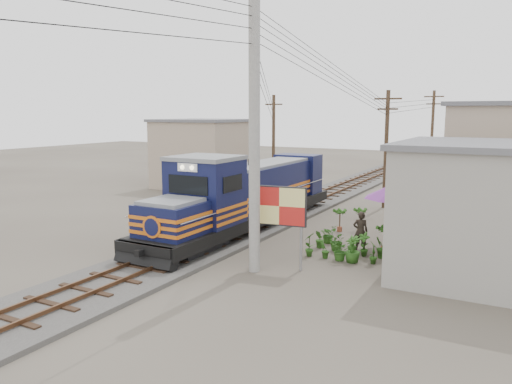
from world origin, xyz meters
The scene contains 16 objects.
ground centered at (0.00, 0.00, 0.00)m, with size 120.00×120.00×0.00m, color #473F35.
ballast centered at (0.00, 10.00, 0.08)m, with size 3.60×70.00×0.16m, color #595651.
track centered at (0.00, 10.00, 0.26)m, with size 1.15×70.00×0.12m.
locomotive centered at (0.00, 5.00, 1.65)m, with size 2.78×15.09×3.74m.
utility_pole_main centered at (3.50, -0.50, 5.00)m, with size 0.40×0.40×10.00m.
wooden_pole_mid centered at (4.50, 14.00, 3.68)m, with size 1.60×0.24×7.00m.
wooden_pole_far centered at (4.80, 28.00, 3.93)m, with size 1.60×0.24×7.50m.
wooden_pole_left centered at (-5.00, 18.00, 3.68)m, with size 1.60×0.24×7.00m.
power_lines centered at (-0.14, 8.49, 7.56)m, with size 9.65×19.00×3.30m.
shophouse_front centered at (11.50, 3.00, 2.36)m, with size 7.35×6.30×4.70m.
shophouse_back centered at (11.00, 22.00, 2.11)m, with size 6.30×6.30×4.20m.
shophouse_left centered at (-10.00, 16.00, 2.61)m, with size 6.30×6.30×5.20m.
billboard centered at (4.17, 0.19, 2.26)m, with size 1.98×0.44×3.08m.
market_umbrella centered at (7.14, 5.00, 2.45)m, with size 3.04×3.04×2.78m.
vendor centered at (6.10, 3.88, 0.84)m, with size 0.61×0.40×1.69m, color black.
plant_nursery centered at (5.60, 3.04, 0.44)m, with size 3.35×3.21×1.04m.
Camera 1 is at (11.91, -15.81, 5.71)m, focal length 35.00 mm.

